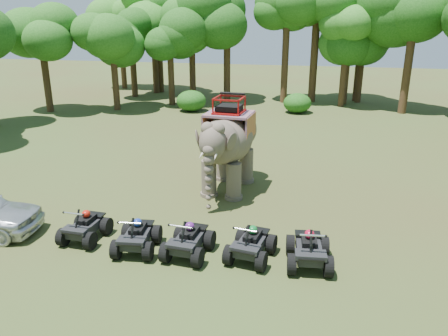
{
  "coord_description": "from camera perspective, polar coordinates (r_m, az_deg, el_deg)",
  "views": [
    {
      "loc": [
        3.19,
        -13.04,
        6.97
      ],
      "look_at": [
        0.0,
        1.2,
        1.9
      ],
      "focal_mm": 35.0,
      "sensor_mm": 36.0,
      "label": 1
    }
  ],
  "objects": [
    {
      "name": "tree_34",
      "position": [
        42.92,
        -9.11,
        15.87
      ],
      "size": [
        6.56,
        6.56,
        9.37
      ],
      "primitive_type": null,
      "color": "#195114",
      "rests_on": "ground"
    },
    {
      "name": "atv_1",
      "position": [
        13.99,
        -11.35,
        -8.22
      ],
      "size": [
        1.42,
        1.82,
        1.25
      ],
      "primitive_type": null,
      "rotation": [
        0.0,
        0.0,
        0.12
      ],
      "color": "black",
      "rests_on": "ground"
    },
    {
      "name": "elephant",
      "position": [
        18.1,
        0.59,
        3.23
      ],
      "size": [
        2.47,
        4.92,
        4.01
      ],
      "primitive_type": null,
      "rotation": [
        0.0,
        0.0,
        -0.08
      ],
      "color": "#50433A",
      "rests_on": "ground"
    },
    {
      "name": "atv_0",
      "position": [
        15.07,
        -17.76,
        -6.81
      ],
      "size": [
        1.24,
        1.67,
        1.21
      ],
      "primitive_type": null,
      "rotation": [
        0.0,
        0.0,
        -0.03
      ],
      "color": "black",
      "rests_on": "ground"
    },
    {
      "name": "tree_25",
      "position": [
        36.27,
        -22.43,
        12.68
      ],
      "size": [
        5.26,
        5.26,
        7.51
      ],
      "primitive_type": null,
      "color": "#195114",
      "rests_on": "ground"
    },
    {
      "name": "tree_38",
      "position": [
        46.32,
        -13.18,
        14.85
      ],
      "size": [
        5.43,
        5.43,
        7.76
      ],
      "primitive_type": null,
      "color": "#195114",
      "rests_on": "ground"
    },
    {
      "name": "atv_3",
      "position": [
        13.32,
        3.55,
        -9.32
      ],
      "size": [
        1.47,
        1.86,
        1.25
      ],
      "primitive_type": null,
      "rotation": [
        0.0,
        0.0,
        -0.15
      ],
      "color": "black",
      "rests_on": "ground"
    },
    {
      "name": "ground",
      "position": [
        15.13,
        -1.0,
        -8.28
      ],
      "size": [
        110.0,
        110.0,
        0.0
      ],
      "primitive_type": "plane",
      "color": "#47381E",
      "rests_on": "ground"
    },
    {
      "name": "atv_4",
      "position": [
        13.21,
        11.08,
        -9.83
      ],
      "size": [
        1.46,
        1.88,
        1.3
      ],
      "primitive_type": null,
      "rotation": [
        0.0,
        0.0,
        0.11
      ],
      "color": "black",
      "rests_on": "ground"
    },
    {
      "name": "tree_30",
      "position": [
        41.17,
        -11.9,
        14.81
      ],
      "size": [
        5.78,
        5.78,
        8.26
      ],
      "primitive_type": null,
      "color": "#195114",
      "rests_on": "ground"
    },
    {
      "name": "tree_31",
      "position": [
        39.91,
        17.27,
        13.72
      ],
      "size": [
        5.27,
        5.27,
        7.53
      ],
      "primitive_type": null,
      "color": "#195114",
      "rests_on": "ground"
    },
    {
      "name": "tree_1",
      "position": [
        37.01,
        15.48,
        13.25
      ],
      "size": [
        5.02,
        5.02,
        7.18
      ],
      "primitive_type": null,
      "color": "#195114",
      "rests_on": "ground"
    },
    {
      "name": "tree_39",
      "position": [
        38.66,
        -4.18,
        14.5
      ],
      "size": [
        5.41,
        5.41,
        7.73
      ],
      "primitive_type": null,
      "color": "#195114",
      "rests_on": "ground"
    },
    {
      "name": "tree_37",
      "position": [
        43.37,
        -8.46,
        15.57
      ],
      "size": [
        6.17,
        6.17,
        8.81
      ],
      "primitive_type": null,
      "color": "#195114",
      "rests_on": "ground"
    },
    {
      "name": "tree_28",
      "position": [
        38.34,
        0.4,
        15.7
      ],
      "size": [
        6.52,
        6.52,
        9.31
      ],
      "primitive_type": null,
      "color": "#195114",
      "rests_on": "ground"
    },
    {
      "name": "tree_26",
      "position": [
        35.4,
        -14.16,
        12.77
      ],
      "size": [
        4.72,
        4.72,
        6.75
      ],
      "primitive_type": null,
      "color": "#195114",
      "rests_on": "ground"
    },
    {
      "name": "tree_33",
      "position": [
        38.22,
        15.79,
        13.63
      ],
      "size": [
        5.25,
        5.25,
        7.5
      ],
      "primitive_type": null,
      "color": "#195114",
      "rests_on": "ground"
    },
    {
      "name": "tree_29",
      "position": [
        39.27,
        17.55,
        13.6
      ],
      "size": [
        5.25,
        5.25,
        7.5
      ],
      "primitive_type": null,
      "color": "#195114",
      "rests_on": "ground"
    },
    {
      "name": "tree_27",
      "position": [
        36.66,
        -6.98,
        13.5
      ],
      "size": [
        4.82,
        4.82,
        6.89
      ],
      "primitive_type": null,
      "color": "#195114",
      "rests_on": "ground"
    },
    {
      "name": "tree_2",
      "position": [
        35.64,
        23.19,
        14.48
      ],
      "size": [
        6.97,
        6.97,
        9.96
      ],
      "primitive_type": null,
      "color": "#195114",
      "rests_on": "ground"
    },
    {
      "name": "tree_32",
      "position": [
        38.58,
        11.87,
        16.56
      ],
      "size": [
        7.67,
        7.67,
        10.96
      ],
      "primitive_type": null,
      "color": "#195114",
      "rests_on": "ground"
    },
    {
      "name": "tree_0",
      "position": [
        37.83,
        8.04,
        15.05
      ],
      "size": [
        6.13,
        6.13,
        8.76
      ],
      "primitive_type": null,
      "color": "#195114",
      "rests_on": "ground"
    },
    {
      "name": "atv_2",
      "position": [
        13.5,
        -4.7,
        -8.87
      ],
      "size": [
        1.38,
        1.81,
        1.28
      ],
      "primitive_type": null,
      "rotation": [
        0.0,
        0.0,
        -0.07
      ],
      "color": "black",
      "rests_on": "ground"
    }
  ]
}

